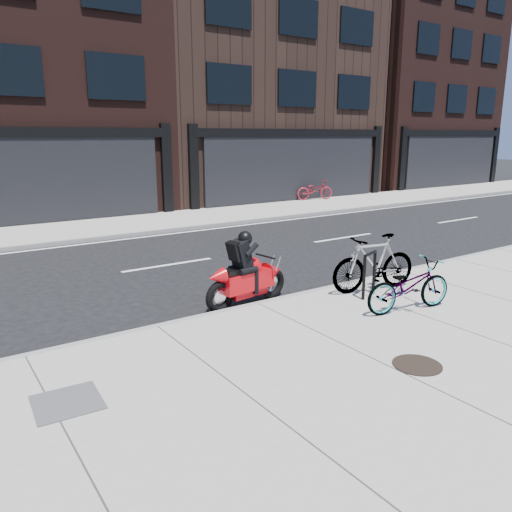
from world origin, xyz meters
TOP-DOWN VIEW (x-y plane):
  - ground at (0.00, 0.00)m, footprint 120.00×120.00m
  - sidewalk_near at (0.00, -5.00)m, footprint 60.00×6.00m
  - sidewalk_far at (0.00, 7.75)m, footprint 60.00×3.50m
  - building_mideast at (10.00, 14.50)m, footprint 12.00×10.00m
  - building_east at (22.00, 14.50)m, footprint 10.00×10.00m
  - bike_rack at (1.99, -2.83)m, footprint 0.50×0.21m
  - bicycle_front at (1.97, -3.77)m, footprint 1.83×0.92m
  - bicycle_rear at (2.36, -2.60)m, footprint 1.96×0.90m
  - motorcycle at (0.08, -1.59)m, footprint 1.94×0.58m
  - bicycle_far at (10.84, 9.00)m, footprint 1.90×1.13m
  - manhole_cover at (0.33, -5.29)m, footprint 0.82×0.82m
  - utility_grate at (-3.84, -3.62)m, footprint 0.79×0.79m

SIDE VIEW (x-z plane):
  - ground at x=0.00m, z-range 0.00..0.00m
  - sidewalk_near at x=0.00m, z-range 0.00..0.13m
  - sidewalk_far at x=0.00m, z-range 0.00..0.13m
  - manhole_cover at x=0.33m, z-range 0.13..0.15m
  - utility_grate at x=-3.84m, z-range 0.13..0.15m
  - motorcycle at x=0.08m, z-range -0.14..1.31m
  - bicycle_front at x=1.97m, z-range 0.13..1.05m
  - bicycle_far at x=10.84m, z-range 0.13..1.07m
  - bike_rack at x=1.99m, z-range 0.21..1.08m
  - bicycle_rear at x=2.36m, z-range 0.13..1.27m
  - building_mideast at x=10.00m, z-range 0.00..12.50m
  - building_east at x=22.00m, z-range 0.00..13.00m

